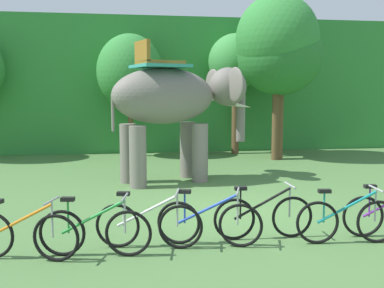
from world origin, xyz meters
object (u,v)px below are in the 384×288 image
Objects in this scene: tree_far_right at (130,72)px; bike_blue at (209,222)px; tree_center_left at (277,39)px; bike_orange at (23,235)px; bike_green at (95,231)px; tree_right at (280,57)px; elephant at (175,101)px; tree_center_right at (236,63)px; tree_far_left at (280,54)px; bike_teal at (347,220)px; bike_white at (149,224)px; bike_black at (263,216)px.

bike_blue is at bearing -85.08° from tree_far_right.
bike_orange is (-7.02, -9.06, -3.90)m from tree_center_left.
tree_right is at bearing 56.24° from bike_green.
bike_green is at bearing -108.85° from elephant.
tree_center_right is 0.93× the size of tree_right.
tree_center_left reaches higher than tree_far_left.
bike_orange is 1.03m from bike_green.
bike_green is 4.03m from bike_teal.
elephant is 2.58× the size of bike_blue.
bike_orange is (-6.02, -10.93, -3.20)m from tree_center_right.
tree_right is 10.05m from bike_teal.
bike_orange and bike_teal have the same top height.
tree_center_left is at bearing 59.66° from bike_white.
elephant is at bearing 62.35° from bike_orange.
tree_center_left is at bearing 69.52° from bike_black.
elephant is at bearing -139.96° from tree_right.
bike_white is (1.85, 0.23, 0.00)m from bike_orange.
elephant is at bearing -136.37° from tree_far_left.
tree_far_left is 11.32m from bike_blue.
tree_far_right is 2.73× the size of bike_green.
bike_blue and bike_teal have the same top height.
bike_black is (-3.66, -9.53, -3.48)m from tree_far_left.
tree_far_right is 0.79× the size of tree_center_left.
bike_black and bike_teal have the same top height.
tree_right is at bearing 40.92° from tree_center_left.
elephant is (-3.05, -5.27, -1.38)m from tree_center_right.
bike_white is 1.02× the size of bike_blue.
bike_teal is at bearing -102.13° from tree_center_left.
bike_teal is (4.03, -0.05, 0.00)m from bike_green.
tree_far_right is 2.70× the size of bike_black.
tree_far_left is 6.41m from elephant.
tree_far_right is 5.54m from tree_center_left.
bike_orange and bike_black have the same top height.
bike_white is (-5.33, -8.98, -3.30)m from tree_right.
bike_green is at bearing -123.46° from tree_center_left.
tree_right is (1.17, -1.72, 0.10)m from tree_center_right.
bike_white is (-0.05, -10.62, -2.81)m from tree_far_right.
elephant is 6.35m from bike_teal.
tree_far_left is at bearing 60.03° from bike_white.
elephant reaches higher than bike_orange.
tree_center_left is 3.55× the size of bike_orange.
tree_center_right reaches higher than bike_blue.
bike_teal is (-2.38, -9.99, -3.48)m from tree_far_left.
bike_black is at bearing 6.00° from bike_orange.
tree_far_left is 3.10× the size of bike_teal.
tree_far_right reaches higher than bike_black.
tree_far_left reaches higher than elephant.
tree_center_right is at bearing 73.40° from bike_blue.
tree_far_right is 10.99m from bike_black.
tree_right is at bearing 77.09° from bike_teal.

